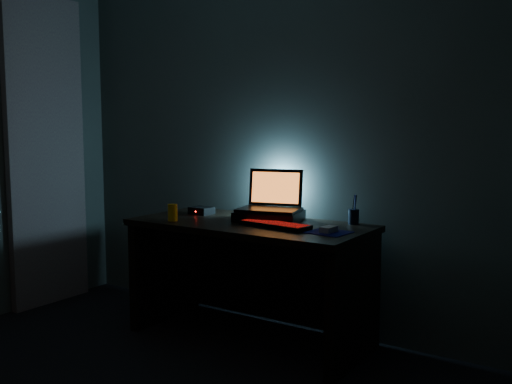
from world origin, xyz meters
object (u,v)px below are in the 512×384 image
(mouse, at_px, (329,229))
(pen_cup, at_px, (354,217))
(laptop, at_px, (272,201))
(keyboard, at_px, (275,225))
(router, at_px, (201,211))
(juice_glass, at_px, (173,212))

(mouse, height_order, pen_cup, pen_cup)
(laptop, distance_m, mouse, 0.57)
(keyboard, bearing_deg, laptop, 132.85)
(keyboard, height_order, pen_cup, pen_cup)
(keyboard, bearing_deg, router, 174.13)
(pen_cup, relative_size, router, 0.60)
(laptop, bearing_deg, router, 174.99)
(keyboard, distance_m, juice_glass, 0.68)
(pen_cup, height_order, juice_glass, juice_glass)
(keyboard, bearing_deg, mouse, 8.50)
(router, bearing_deg, laptop, 11.43)
(laptop, distance_m, pen_cup, 0.53)
(keyboard, bearing_deg, juice_glass, -159.00)
(laptop, xyz_separation_m, keyboard, (0.17, -0.23, -0.11))
(pen_cup, bearing_deg, keyboard, -134.91)
(juice_glass, bearing_deg, pen_cup, 26.95)
(pen_cup, distance_m, router, 1.05)
(pen_cup, bearing_deg, juice_glass, -153.05)
(mouse, distance_m, pen_cup, 0.34)
(juice_glass, bearing_deg, mouse, 9.63)
(keyboard, height_order, juice_glass, juice_glass)
(laptop, relative_size, juice_glass, 4.04)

